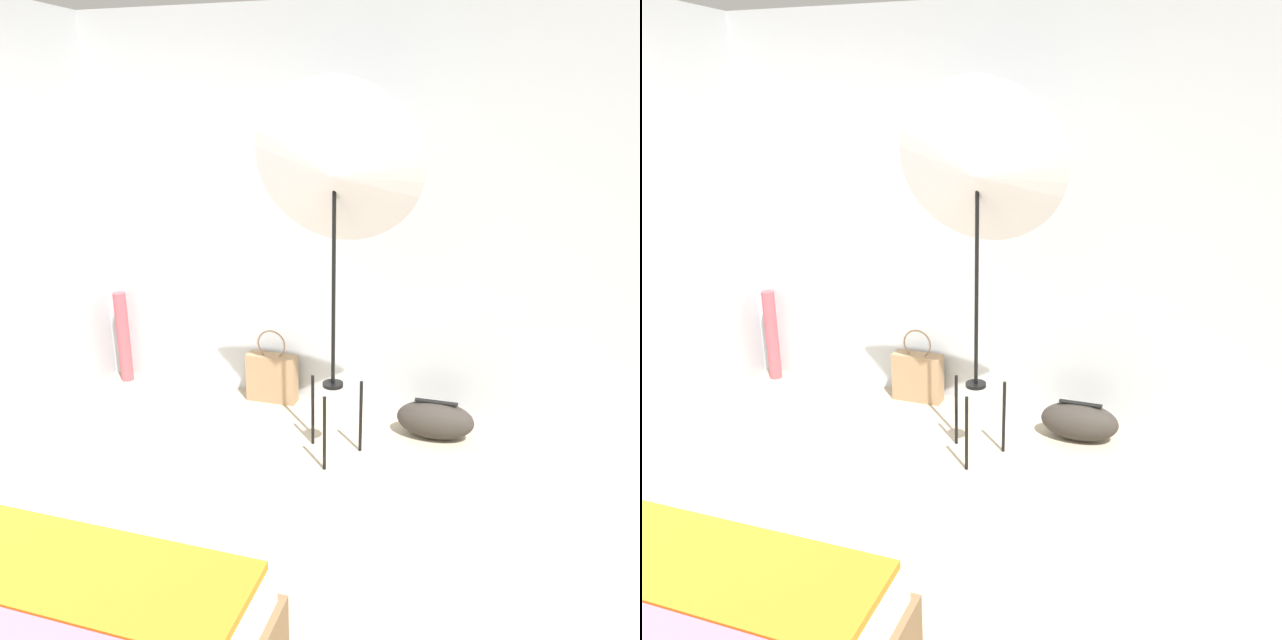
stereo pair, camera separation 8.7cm
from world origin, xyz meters
The scene contains 6 objects.
ground_plane centered at (0.00, 0.00, 0.00)m, with size 14.00×14.00×0.00m, color tan.
wall_back centered at (0.00, 2.28, 1.30)m, with size 8.00×0.05×2.60m.
photo_umbrella centered at (0.44, 1.54, 1.67)m, with size 0.93×0.47×2.14m.
tote_bag centered at (-0.17, 2.13, 0.18)m, with size 0.36×0.12×0.53m.
duffel_bag centered at (1.00, 1.93, 0.12)m, with size 0.48×0.24×0.25m.
paper_roll centered at (-1.37, 2.15, 0.35)m, with size 0.09×0.09×0.69m.
Camera 2 is at (1.40, -1.63, 1.98)m, focal length 35.00 mm.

